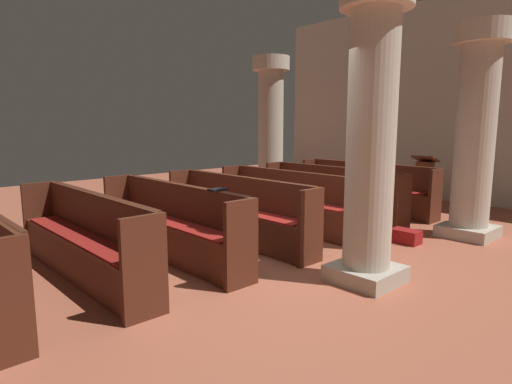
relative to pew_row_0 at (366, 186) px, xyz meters
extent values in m
plane|color=#AD5B42|center=(0.95, -3.67, -0.51)|extent=(19.20, 19.20, 0.00)
cube|color=beige|center=(0.95, 2.41, 1.74)|extent=(10.00, 0.16, 4.50)
cube|color=#562819|center=(0.00, -0.02, -0.05)|extent=(2.81, 0.38, 0.05)
cube|color=#562819|center=(0.00, 0.15, 0.21)|extent=(2.81, 0.04, 0.48)
cube|color=#492215|center=(0.00, 0.20, 0.44)|extent=(2.70, 0.06, 0.02)
cube|color=#4E2416|center=(-1.44, -0.02, -0.03)|extent=(0.06, 0.44, 0.96)
cube|color=#4E2416|center=(1.44, -0.02, -0.03)|extent=(0.06, 0.44, 0.96)
cube|color=#522618|center=(0.00, -0.19, -0.28)|extent=(2.81, 0.03, 0.42)
cube|color=maroon|center=(0.00, -0.04, -0.02)|extent=(2.59, 0.32, 0.03)
cube|color=#562819|center=(0.00, -1.15, -0.05)|extent=(2.81, 0.38, 0.05)
cube|color=#562819|center=(0.00, -0.98, 0.21)|extent=(2.81, 0.04, 0.48)
cube|color=#492215|center=(0.00, -0.94, 0.44)|extent=(2.70, 0.06, 0.02)
cube|color=#4E2416|center=(-1.44, -1.15, -0.03)|extent=(0.06, 0.44, 0.96)
cube|color=#4E2416|center=(1.44, -1.15, -0.03)|extent=(0.06, 0.44, 0.96)
cube|color=#522618|center=(0.00, -1.33, -0.28)|extent=(2.81, 0.03, 0.42)
cube|color=maroon|center=(0.00, -1.17, -0.02)|extent=(2.59, 0.32, 0.03)
cube|color=#562819|center=(0.00, -2.28, -0.05)|extent=(2.81, 0.38, 0.05)
cube|color=#562819|center=(0.00, -2.12, 0.21)|extent=(2.81, 0.04, 0.48)
cube|color=#492215|center=(0.00, -2.07, 0.44)|extent=(2.70, 0.06, 0.02)
cube|color=#4E2416|center=(-1.44, -2.28, -0.03)|extent=(0.06, 0.44, 0.96)
cube|color=#4E2416|center=(1.44, -2.28, -0.03)|extent=(0.06, 0.44, 0.96)
cube|color=#522618|center=(0.00, -2.46, -0.28)|extent=(2.81, 0.03, 0.42)
cube|color=maroon|center=(0.00, -2.30, -0.02)|extent=(2.59, 0.32, 0.03)
cube|color=#562819|center=(0.00, -3.42, -0.05)|extent=(2.81, 0.38, 0.05)
cube|color=#562819|center=(0.00, -3.25, 0.21)|extent=(2.81, 0.05, 0.48)
cube|color=#492215|center=(0.00, -3.20, 0.44)|extent=(2.70, 0.06, 0.02)
cube|color=#4E2416|center=(-1.44, -3.42, -0.03)|extent=(0.06, 0.44, 0.96)
cube|color=#4E2416|center=(1.44, -3.42, -0.03)|extent=(0.06, 0.44, 0.96)
cube|color=#522618|center=(0.00, -3.59, -0.28)|extent=(2.81, 0.03, 0.42)
cube|color=maroon|center=(0.00, -3.44, -0.02)|extent=(2.59, 0.32, 0.03)
cube|color=#562819|center=(0.00, -4.55, -0.05)|extent=(2.81, 0.38, 0.05)
cube|color=#562819|center=(0.00, -4.38, 0.21)|extent=(2.81, 0.04, 0.48)
cube|color=#492215|center=(0.00, -4.34, 0.44)|extent=(2.70, 0.06, 0.02)
cube|color=#4E2416|center=(-1.44, -4.55, -0.03)|extent=(0.06, 0.44, 0.96)
cube|color=#4E2416|center=(1.44, -4.55, -0.03)|extent=(0.06, 0.44, 0.96)
cube|color=#522618|center=(0.00, -4.73, -0.28)|extent=(2.81, 0.03, 0.42)
cube|color=maroon|center=(0.00, -4.57, -0.02)|extent=(2.59, 0.32, 0.03)
cube|color=#562819|center=(0.00, -5.68, -0.05)|extent=(2.81, 0.38, 0.05)
cube|color=#562819|center=(0.00, -5.52, 0.21)|extent=(2.81, 0.04, 0.48)
cube|color=#492215|center=(0.00, -5.47, 0.44)|extent=(2.70, 0.06, 0.02)
cube|color=#4E2416|center=(-1.44, -5.68, -0.03)|extent=(0.06, 0.44, 0.96)
cube|color=#4E2416|center=(1.44, -5.68, -0.03)|extent=(0.06, 0.44, 0.96)
cube|color=#522618|center=(0.00, -5.86, -0.28)|extent=(2.81, 0.03, 0.42)
cube|color=maroon|center=(0.00, -5.70, -0.02)|extent=(2.59, 0.32, 0.03)
cube|color=#4E2416|center=(1.44, -6.82, -0.03)|extent=(0.06, 0.44, 0.96)
cube|color=#B6AD9A|center=(2.24, -0.58, -0.42)|extent=(0.76, 0.76, 0.18)
cylinder|color=beige|center=(2.24, -0.58, 1.03)|extent=(0.56, 0.56, 2.72)
cylinder|color=beige|center=(2.24, -0.58, 2.54)|extent=(0.82, 0.82, 0.30)
cube|color=#B6AD9A|center=(-2.19, -0.52, -0.42)|extent=(0.76, 0.76, 0.18)
cylinder|color=beige|center=(-2.19, -0.52, 1.03)|extent=(0.56, 0.56, 2.72)
cylinder|color=beige|center=(-2.19, -0.52, 2.54)|extent=(0.82, 0.82, 0.30)
cube|color=#B6AD9A|center=(2.24, -3.41, -0.42)|extent=(0.70, 0.70, 0.18)
cylinder|color=beige|center=(2.24, -3.41, 1.03)|extent=(0.52, 0.52, 2.72)
cube|color=#562B1A|center=(0.57, 1.33, -0.48)|extent=(0.45, 0.45, 0.06)
cube|color=brown|center=(0.57, 1.33, -0.03)|extent=(0.28, 0.28, 0.95)
cube|color=brown|center=(0.57, 1.33, 0.50)|extent=(0.48, 0.35, 0.15)
cube|color=black|center=(0.77, -4.34, 0.46)|extent=(0.14, 0.21, 0.02)
cube|color=maroon|center=(1.76, -1.63, -0.41)|extent=(0.41, 0.25, 0.20)
camera|label=1|loc=(4.79, -7.45, 1.24)|focal=30.31mm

